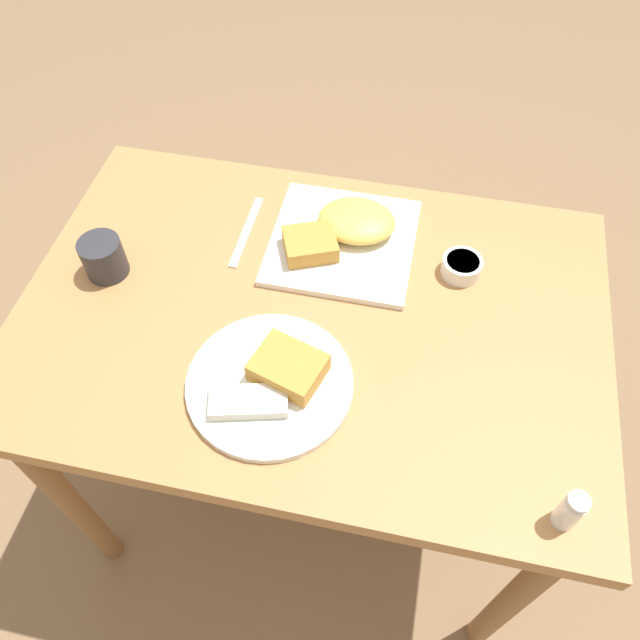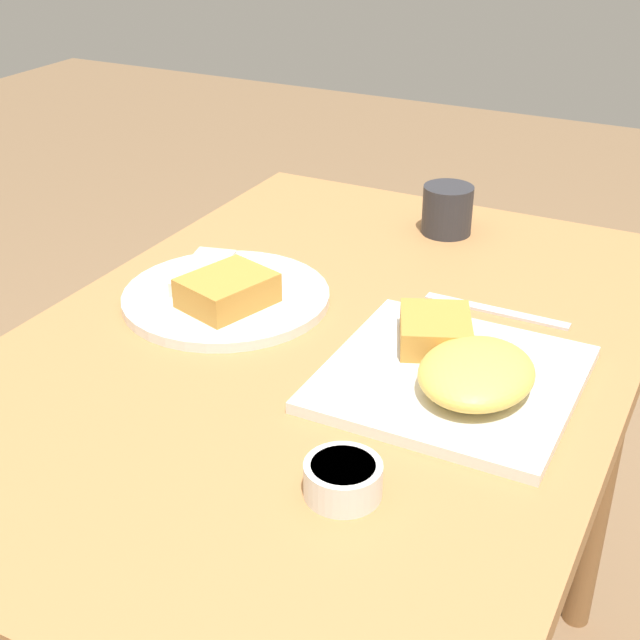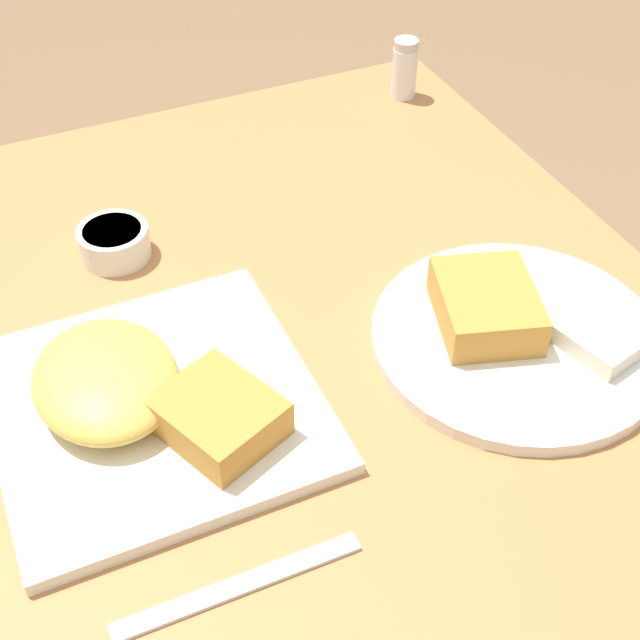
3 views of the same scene
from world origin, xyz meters
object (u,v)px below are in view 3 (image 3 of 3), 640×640
at_px(plate_square_near, 144,397).
at_px(plate_oval_far, 514,329).
at_px(butter_knife, 239,586).
at_px(salt_shaker, 404,72).
at_px(sauce_ramekin, 114,242).

relative_size(plate_square_near, plate_oval_far, 1.00).
bearing_deg(butter_knife, salt_shaker, 53.16).
xyz_separation_m(plate_square_near, butter_knife, (0.20, 0.01, -0.02)).
height_order(sauce_ramekin, salt_shaker, salt_shaker).
distance_m(plate_square_near, sauce_ramekin, 0.23).
xyz_separation_m(plate_square_near, sauce_ramekin, (-0.23, 0.03, -0.00)).
bearing_deg(sauce_ramekin, salt_shaker, 112.26).
xyz_separation_m(plate_square_near, salt_shaker, (-0.41, 0.48, 0.01)).
distance_m(plate_oval_far, butter_knife, 0.36).
height_order(salt_shaker, butter_knife, salt_shaker).
height_order(plate_square_near, plate_oval_far, plate_square_near).
distance_m(plate_square_near, plate_oval_far, 0.35).
distance_m(plate_square_near, butter_knife, 0.20).
height_order(sauce_ramekin, butter_knife, sauce_ramekin).
height_order(plate_oval_far, salt_shaker, salt_shaker).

